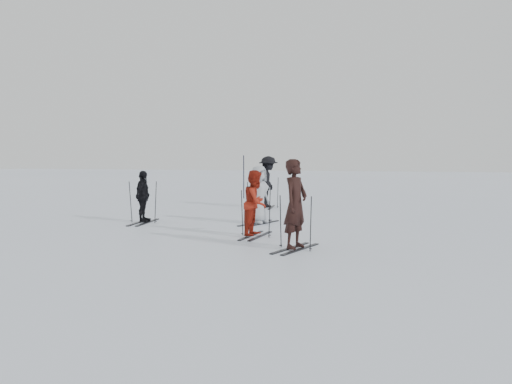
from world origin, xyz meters
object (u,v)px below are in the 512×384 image
at_px(skier_grey, 259,195).
at_px(piste_marker, 244,177).
at_px(skier_uphill_left, 143,197).
at_px(skier_uphill_far, 268,182).
at_px(skier_red, 256,204).
at_px(skier_near_dark, 295,205).

height_order(skier_grey, piste_marker, piste_marker).
height_order(skier_grey, skier_uphill_left, skier_grey).
relative_size(skier_grey, skier_uphill_far, 0.85).
bearing_deg(skier_uphill_left, skier_red, -117.92).
relative_size(skier_near_dark, skier_red, 1.17).
distance_m(skier_red, skier_uphill_left, 4.32).
bearing_deg(skier_uphill_left, skier_near_dark, -126.30).
bearing_deg(skier_near_dark, skier_red, 58.86).
bearing_deg(skier_uphill_far, skier_grey, -175.70).
relative_size(skier_uphill_far, piste_marker, 0.96).
height_order(skier_uphill_left, skier_uphill_far, skier_uphill_far).
bearing_deg(skier_grey, skier_uphill_far, 29.90).
distance_m(skier_red, skier_uphill_far, 7.23).
distance_m(skier_near_dark, skier_uphill_far, 9.00).
height_order(skier_red, skier_grey, skier_grey).
height_order(skier_uphill_far, piste_marker, piste_marker).
xyz_separation_m(skier_red, skier_uphill_far, (-1.53, 7.07, 0.18)).
height_order(skier_uphill_left, piste_marker, piste_marker).
bearing_deg(piste_marker, skier_grey, -69.66).
height_order(skier_grey, skier_uphill_far, skier_uphill_far).
bearing_deg(skier_near_dark, skier_uphill_far, 35.37).
xyz_separation_m(skier_uphill_left, piste_marker, (0.23, 9.49, 0.27)).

